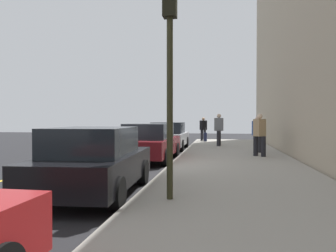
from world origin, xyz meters
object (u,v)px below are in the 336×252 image
(pedestrian_blue_coat, at_px, (258,133))
(pedestrian_tan_coat, at_px, (260,133))
(parked_car_black, at_px, (94,161))
(traffic_light_pole, at_px, (170,51))
(parked_car_silver, at_px, (169,136))
(parked_car_maroon, at_px, (150,142))
(rolling_suitcase, at_px, (205,137))
(pedestrian_black_coat, at_px, (203,128))
(pedestrian_grey_coat, at_px, (219,129))

(pedestrian_blue_coat, bearing_deg, pedestrian_tan_coat, 176.40)
(parked_car_black, distance_m, traffic_light_pole, 2.97)
(parked_car_silver, bearing_deg, parked_car_maroon, -179.78)
(traffic_light_pole, relative_size, rolling_suitcase, 4.41)
(pedestrian_black_coat, height_order, pedestrian_blue_coat, pedestrian_blue_coat)
(parked_car_silver, bearing_deg, pedestrian_tan_coat, -133.45)
(parked_car_silver, bearing_deg, parked_car_black, -179.89)
(pedestrian_black_coat, bearing_deg, parked_car_maroon, 171.43)
(parked_car_silver, height_order, pedestrian_tan_coat, pedestrian_tan_coat)
(pedestrian_black_coat, bearing_deg, parked_car_black, 174.51)
(pedestrian_black_coat, xyz_separation_m, traffic_light_pole, (-17.69, -0.18, 1.96))
(pedestrian_blue_coat, distance_m, traffic_light_pole, 10.28)
(parked_car_black, bearing_deg, pedestrian_black_coat, -5.49)
(parked_car_maroon, distance_m, traffic_light_pole, 7.45)
(pedestrian_grey_coat, distance_m, pedestrian_blue_coat, 3.97)
(pedestrian_tan_coat, bearing_deg, pedestrian_black_coat, 15.98)
(pedestrian_tan_coat, bearing_deg, parked_car_maroon, 104.36)
(parked_car_silver, relative_size, traffic_light_pole, 1.04)
(parked_car_maroon, bearing_deg, pedestrian_black_coat, -8.57)
(parked_car_maroon, distance_m, pedestrian_black_coat, 10.95)
(parked_car_maroon, relative_size, pedestrian_black_coat, 2.69)
(parked_car_black, distance_m, pedestrian_tan_coat, 8.50)
(parked_car_silver, bearing_deg, pedestrian_grey_coat, -68.61)
(pedestrian_grey_coat, height_order, pedestrian_black_coat, pedestrian_grey_coat)
(parked_car_black, distance_m, pedestrian_black_coat, 17.04)
(rolling_suitcase, bearing_deg, parked_car_maroon, 170.09)
(parked_car_maroon, relative_size, pedestrian_tan_coat, 2.51)
(parked_car_black, relative_size, rolling_suitcase, 4.46)
(rolling_suitcase, bearing_deg, traffic_light_pole, -179.97)
(parked_car_black, distance_m, rolling_suitcase, 16.53)
(pedestrian_black_coat, distance_m, traffic_light_pole, 17.80)
(rolling_suitcase, bearing_deg, parked_car_black, 173.76)
(pedestrian_black_coat, bearing_deg, rolling_suitcase, -162.58)
(parked_car_silver, height_order, pedestrian_blue_coat, pedestrian_blue_coat)
(parked_car_silver, xyz_separation_m, pedestrian_grey_coat, (1.08, -2.75, 0.38))
(pedestrian_blue_coat, relative_size, rolling_suitcase, 1.75)
(parked_car_silver, distance_m, traffic_light_pole, 12.53)
(pedestrian_tan_coat, height_order, rolling_suitcase, pedestrian_tan_coat)
(rolling_suitcase, bearing_deg, pedestrian_blue_coat, -159.92)
(parked_car_maroon, height_order, rolling_suitcase, parked_car_maroon)
(pedestrian_tan_coat, distance_m, rolling_suitcase, 9.55)
(rolling_suitcase, bearing_deg, pedestrian_black_coat, 17.42)
(parked_car_silver, bearing_deg, traffic_light_pole, -171.47)
(parked_car_black, height_order, rolling_suitcase, parked_car_black)
(pedestrian_tan_coat, bearing_deg, parked_car_silver, 46.55)
(parked_car_maroon, height_order, pedestrian_tan_coat, pedestrian_tan_coat)
(rolling_suitcase, bearing_deg, pedestrian_grey_coat, -166.57)
(parked_car_black, height_order, pedestrian_tan_coat, pedestrian_tan_coat)
(parked_car_silver, xyz_separation_m, pedestrian_blue_coat, (-2.47, -4.54, 0.28))
(parked_car_black, distance_m, pedestrian_blue_coat, 10.07)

